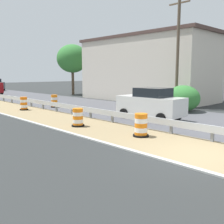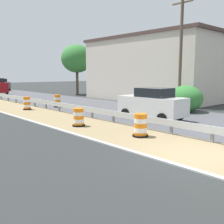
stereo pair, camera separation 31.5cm
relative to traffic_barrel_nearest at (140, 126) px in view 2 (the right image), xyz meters
name	(u,v)px [view 2 (the right image)]	position (x,y,z in m)	size (l,w,h in m)	color
ground_plane	(194,156)	(-0.74, -3.19, -0.48)	(160.00, 160.00, 0.00)	#2B2D2D
median_dirt_strip	(203,152)	(-0.16, -3.19, -0.48)	(3.57, 120.00, 0.01)	#8E7A56
curb_near_edge	(173,164)	(-2.04, -3.19, -0.48)	(0.20, 120.00, 0.11)	#ADADA8
traffic_barrel_nearest	(140,126)	(0.00, 0.00, 0.00)	(0.73, 0.73, 1.06)	orange
traffic_barrel_close	(79,118)	(-0.70, 3.89, -0.04)	(0.71, 0.71, 0.99)	orange
traffic_barrel_mid	(57,101)	(2.74, 11.96, 0.01)	(0.65, 0.65, 1.07)	orange
traffic_barrel_far	(27,104)	(0.06, 12.11, -0.01)	(0.66, 0.66, 1.04)	orange
car_lead_near_lane	(152,104)	(4.00, 2.57, 0.52)	(2.14, 4.35, 1.99)	silver
car_mid_far_lane	(1,85)	(7.35, 38.65, 0.52)	(2.25, 4.29, 2.01)	#4C5156
roadside_shop_near	(150,69)	(13.45, 10.67, 2.93)	(6.60, 15.01, 6.80)	beige
utility_pole_near	(181,52)	(9.26, 4.09, 4.05)	(0.24, 1.80, 8.75)	brown
bush_roadside	(186,99)	(8.48, 2.99, 0.52)	(2.53, 2.53, 2.00)	#337533
tree_roadside	(77,59)	(11.90, 22.15, 4.38)	(4.20, 4.20, 6.77)	#4C3D2D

